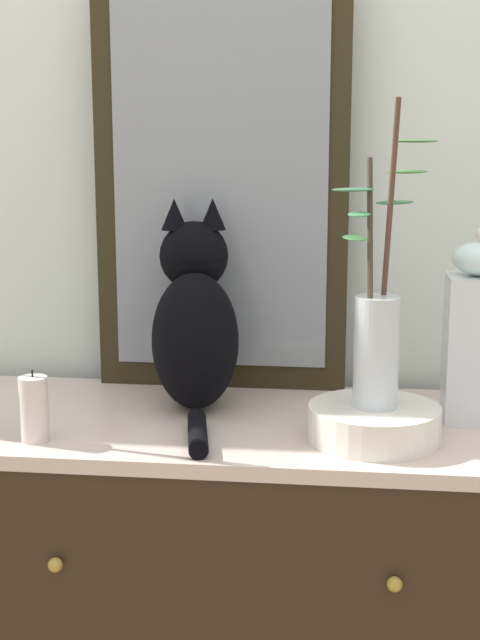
{
  "coord_description": "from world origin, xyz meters",
  "views": [
    {
      "loc": [
        0.19,
        -1.59,
        1.31
      ],
      "look_at": [
        0.0,
        0.0,
        0.98
      ],
      "focal_mm": 52.75,
      "sensor_mm": 36.0,
      "label": 1
    }
  ],
  "objects_px": {
    "cat_sitting": "(195,323)",
    "candle_pillar": "(34,409)",
    "vase_glass_clear": "(377,334)",
    "sideboard": "(240,625)",
    "bowl_porcelain": "(374,423)",
    "jar_lidded_porcelain": "(477,334)",
    "mirror_leaning": "(221,185)"
  },
  "relations": [
    {
      "from": "cat_sitting",
      "to": "candle_pillar",
      "type": "distance_m",
      "value": 0.34
    },
    {
      "from": "cat_sitting",
      "to": "vase_glass_clear",
      "type": "distance_m",
      "value": 0.36
    },
    {
      "from": "vase_glass_clear",
      "to": "sideboard",
      "type": "bearing_deg",
      "value": 160.07
    },
    {
      "from": "sideboard",
      "to": "bowl_porcelain",
      "type": "relative_size",
      "value": 5.55
    },
    {
      "from": "candle_pillar",
      "to": "cat_sitting",
      "type": "bearing_deg",
      "value": 45.16
    },
    {
      "from": "cat_sitting",
      "to": "candle_pillar",
      "type": "bearing_deg",
      "value": -134.84
    },
    {
      "from": "sideboard",
      "to": "jar_lidded_porcelain",
      "type": "relative_size",
      "value": 3.56
    },
    {
      "from": "mirror_leaning",
      "to": "vase_glass_clear",
      "type": "relative_size",
      "value": 1.61
    },
    {
      "from": "jar_lidded_porcelain",
      "to": "mirror_leaning",
      "type": "bearing_deg",
      "value": 161.04
    },
    {
      "from": "mirror_leaning",
      "to": "sideboard",
      "type": "bearing_deg",
      "value": -73.56
    },
    {
      "from": "mirror_leaning",
      "to": "vase_glass_clear",
      "type": "distance_m",
      "value": 0.47
    },
    {
      "from": "sideboard",
      "to": "vase_glass_clear",
      "type": "xyz_separation_m",
      "value": [
        0.23,
        -0.08,
        0.58
      ]
    },
    {
      "from": "cat_sitting",
      "to": "vase_glass_clear",
      "type": "bearing_deg",
      "value": -26.24
    },
    {
      "from": "sideboard",
      "to": "mirror_leaning",
      "type": "bearing_deg",
      "value": 106.44
    },
    {
      "from": "jar_lidded_porcelain",
      "to": "candle_pillar",
      "type": "bearing_deg",
      "value": -164.33
    },
    {
      "from": "bowl_porcelain",
      "to": "jar_lidded_porcelain",
      "type": "bearing_deg",
      "value": 37.49
    },
    {
      "from": "bowl_porcelain",
      "to": "candle_pillar",
      "type": "distance_m",
      "value": 0.56
    },
    {
      "from": "sideboard",
      "to": "mirror_leaning",
      "type": "relative_size",
      "value": 1.52
    },
    {
      "from": "bowl_porcelain",
      "to": "vase_glass_clear",
      "type": "bearing_deg",
      "value": 83.31
    },
    {
      "from": "sideboard",
      "to": "bowl_porcelain",
      "type": "xyz_separation_m",
      "value": [
        0.23,
        -0.09,
        0.43
      ]
    },
    {
      "from": "sideboard",
      "to": "vase_glass_clear",
      "type": "distance_m",
      "value": 0.63
    },
    {
      "from": "sideboard",
      "to": "jar_lidded_porcelain",
      "type": "bearing_deg",
      "value": 6.99
    },
    {
      "from": "sideboard",
      "to": "cat_sitting",
      "type": "relative_size",
      "value": 2.94
    },
    {
      "from": "cat_sitting",
      "to": "jar_lidded_porcelain",
      "type": "relative_size",
      "value": 1.21
    },
    {
      "from": "cat_sitting",
      "to": "vase_glass_clear",
      "type": "height_order",
      "value": "vase_glass_clear"
    },
    {
      "from": "sideboard",
      "to": "bowl_porcelain",
      "type": "bearing_deg",
      "value": -20.07
    },
    {
      "from": "vase_glass_clear",
      "to": "jar_lidded_porcelain",
      "type": "height_order",
      "value": "vase_glass_clear"
    },
    {
      "from": "mirror_leaning",
      "to": "bowl_porcelain",
      "type": "bearing_deg",
      "value": -45.18
    },
    {
      "from": "bowl_porcelain",
      "to": "jar_lidded_porcelain",
      "type": "relative_size",
      "value": 0.64
    },
    {
      "from": "bowl_porcelain",
      "to": "vase_glass_clear",
      "type": "xyz_separation_m",
      "value": [
        0.0,
        0.0,
        0.15
      ]
    },
    {
      "from": "mirror_leaning",
      "to": "bowl_porcelain",
      "type": "relative_size",
      "value": 3.65
    },
    {
      "from": "cat_sitting",
      "to": "vase_glass_clear",
      "type": "xyz_separation_m",
      "value": [
        0.33,
        -0.16,
        0.02
      ]
    }
  ]
}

